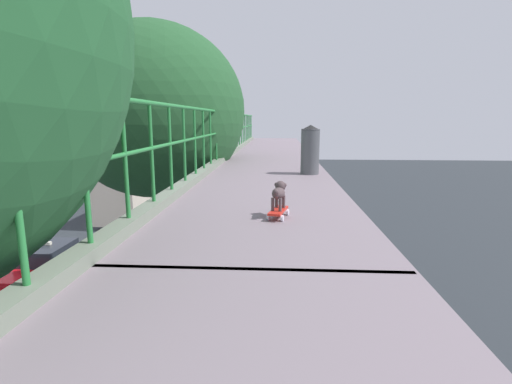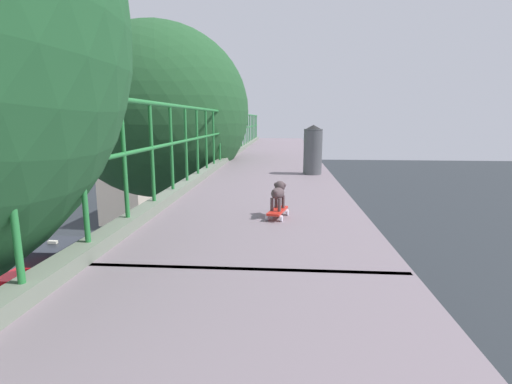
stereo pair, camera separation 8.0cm
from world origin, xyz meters
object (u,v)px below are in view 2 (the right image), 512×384
at_px(toy_skateboard, 278,212).
at_px(city_bus, 149,184).
at_px(litter_bin, 313,149).
at_px(car_red_taxi_sixth, 53,264).
at_px(small_dog, 278,192).
at_px(car_blue_fifth, 72,326).

bearing_deg(toy_skateboard, city_bus, 113.40).
bearing_deg(litter_bin, car_red_taxi_sixth, 147.40).
xyz_separation_m(car_red_taxi_sixth, city_bus, (-0.34, 12.25, 1.26)).
bearing_deg(city_bus, car_red_taxi_sixth, -88.42).
bearing_deg(city_bus, toy_skateboard, -66.60).
bearing_deg(car_red_taxi_sixth, toy_skateboard, -46.86).
xyz_separation_m(small_dog, litter_bin, (0.62, 3.49, 0.21)).
bearing_deg(small_dog, toy_skateboard, -98.03).
xyz_separation_m(car_blue_fifth, toy_skateboard, (5.95, -5.47, 4.81)).
xyz_separation_m(city_bus, litter_bin, (10.18, -18.54, 3.92)).
distance_m(car_blue_fifth, litter_bin, 8.63).
relative_size(car_red_taxi_sixth, litter_bin, 4.42).
bearing_deg(litter_bin, car_blue_fifth, 163.61).
bearing_deg(car_blue_fifth, small_dog, -42.34).
height_order(car_blue_fifth, car_red_taxi_sixth, car_red_taxi_sixth).
relative_size(car_blue_fifth, toy_skateboard, 9.43).
relative_size(car_red_taxi_sixth, toy_skateboard, 9.47).
bearing_deg(litter_bin, toy_skateboard, -100.09).
height_order(city_bus, small_dog, small_dog).
distance_m(car_red_taxi_sixth, toy_skateboard, 14.29).
height_order(car_blue_fifth, small_dog, small_dog).
height_order(small_dog, litter_bin, litter_bin).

